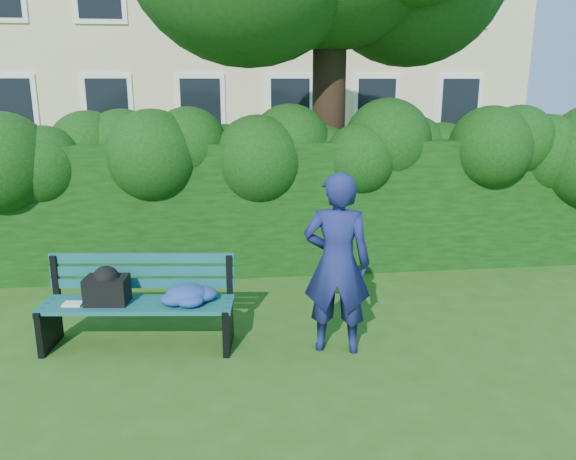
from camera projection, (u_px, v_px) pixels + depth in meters
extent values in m
plane|color=#275415|center=(295.00, 330.00, 5.99)|extent=(80.00, 80.00, 0.00)
cube|color=white|center=(11.00, 105.00, 14.36)|extent=(1.30, 0.08, 1.60)
cube|color=black|center=(11.00, 106.00, 14.32)|extent=(1.05, 0.04, 1.35)
cube|color=white|center=(108.00, 105.00, 14.64)|extent=(1.30, 0.08, 1.60)
cube|color=black|center=(108.00, 105.00, 14.60)|extent=(1.05, 0.04, 1.35)
cube|color=white|center=(201.00, 105.00, 14.92)|extent=(1.30, 0.08, 1.60)
cube|color=black|center=(201.00, 105.00, 14.88)|extent=(1.05, 0.04, 1.35)
cube|color=white|center=(290.00, 104.00, 15.20)|extent=(1.30, 0.08, 1.60)
cube|color=black|center=(290.00, 104.00, 15.16)|extent=(1.05, 0.04, 1.35)
cube|color=white|center=(376.00, 104.00, 15.48)|extent=(1.30, 0.08, 1.60)
cube|color=black|center=(377.00, 104.00, 15.44)|extent=(1.05, 0.04, 1.35)
cube|color=white|center=(459.00, 103.00, 15.76)|extent=(1.30, 0.08, 1.60)
cube|color=black|center=(460.00, 104.00, 15.73)|extent=(1.05, 0.04, 1.35)
cube|color=black|center=(274.00, 205.00, 7.87)|extent=(10.00, 1.00, 1.80)
cylinder|color=black|center=(329.00, 100.00, 8.35)|extent=(0.49, 0.49, 4.63)
cube|color=#0F4E4F|center=(132.00, 312.00, 5.32)|extent=(1.87, 0.32, 0.04)
cube|color=#0F4E4F|center=(136.00, 307.00, 5.44)|extent=(1.87, 0.32, 0.04)
cube|color=#0F4E4F|center=(139.00, 302.00, 5.55)|extent=(1.87, 0.32, 0.04)
cube|color=#0F4E4F|center=(142.00, 298.00, 5.67)|extent=(1.87, 0.32, 0.04)
cube|color=#0F4E4F|center=(143.00, 283.00, 5.71)|extent=(1.86, 0.25, 0.10)
cube|color=#0F4E4F|center=(142.00, 271.00, 5.69)|extent=(1.86, 0.25, 0.10)
cube|color=#0F4E4F|center=(142.00, 258.00, 5.67)|extent=(1.86, 0.25, 0.10)
cube|color=black|center=(49.00, 327.00, 5.55)|extent=(0.12, 0.50, 0.44)
cube|color=black|center=(55.00, 277.00, 5.69)|extent=(0.07, 0.07, 0.45)
cube|color=black|center=(45.00, 308.00, 5.45)|extent=(0.11, 0.42, 0.05)
cube|color=black|center=(228.00, 326.00, 5.56)|extent=(0.12, 0.50, 0.44)
cube|color=black|center=(229.00, 276.00, 5.70)|extent=(0.07, 0.07, 0.45)
cube|color=black|center=(227.00, 308.00, 5.45)|extent=(0.11, 0.42, 0.05)
cube|color=white|center=(73.00, 304.00, 5.44)|extent=(0.19, 0.15, 0.02)
cube|color=black|center=(107.00, 290.00, 5.45)|extent=(0.43, 0.31, 0.27)
imported|color=navy|center=(337.00, 264.00, 5.34)|extent=(0.73, 0.56, 1.77)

